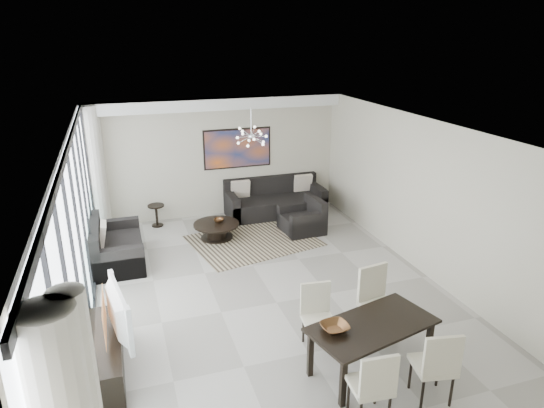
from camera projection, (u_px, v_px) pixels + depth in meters
name	position (u px, v px, depth m)	size (l,w,h in m)	color
room_shell	(304.00, 220.00, 7.87)	(6.00, 9.00, 2.90)	#A8A39B
window_wall	(87.00, 246.00, 6.89)	(0.37, 8.95, 2.90)	silver
soffit	(217.00, 104.00, 11.13)	(5.98, 0.40, 0.26)	white
painting	(237.00, 148.00, 11.81)	(1.68, 0.04, 0.98)	#CC5B1C
chandelier	(251.00, 136.00, 9.75)	(0.66, 0.66, 0.71)	silver
rug	(254.00, 241.00, 10.65)	(2.58, 1.99, 0.01)	black
coffee_table	(216.00, 230.00, 10.72)	(1.01, 1.01, 0.35)	black
bowl_coffee	(219.00, 220.00, 10.75)	(0.22, 0.22, 0.07)	brown
sofa_main	(275.00, 202.00, 12.16)	(2.44, 1.00, 0.89)	black
loveseat	(115.00, 249.00, 9.57)	(0.96, 1.71, 0.86)	black
armchair	(303.00, 220.00, 11.09)	(0.93, 0.97, 0.77)	black
side_table	(156.00, 212.00, 11.35)	(0.38, 0.38, 0.52)	black
tv_console	(104.00, 356.00, 6.46)	(0.48, 1.69, 0.53)	black
television	(111.00, 313.00, 6.33)	(1.18, 0.16, 0.68)	gray
dining_table	(372.00, 330.00, 6.40)	(1.86, 1.24, 0.71)	black
dining_chair_sw	(374.00, 383.00, 5.52)	(0.49, 0.49, 0.99)	beige
dining_chair_se	(437.00, 363.00, 5.82)	(0.55, 0.55, 1.03)	beige
dining_chair_nw	(317.00, 311.00, 6.96)	(0.49, 0.49, 0.96)	beige
dining_chair_ne	(376.00, 296.00, 7.22)	(0.57, 0.57, 1.08)	beige
bowl_dining	(335.00, 327.00, 6.22)	(0.36, 0.36, 0.09)	brown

